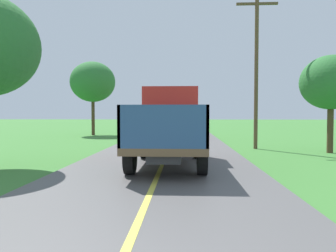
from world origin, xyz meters
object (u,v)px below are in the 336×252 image
(banana_truck_near, at_px, (169,124))
(banana_truck_far, at_px, (175,119))
(roadside_tree_near_left, at_px, (331,83))
(utility_pole_roadside, at_px, (256,67))
(roadside_tree_far_left, at_px, (93,82))

(banana_truck_near, height_order, banana_truck_far, same)
(banana_truck_far, distance_m, roadside_tree_near_left, 11.98)
(banana_truck_near, distance_m, banana_truck_far, 12.69)
(banana_truck_far, height_order, utility_pole_roadside, utility_pole_roadside)
(banana_truck_near, bearing_deg, banana_truck_far, 90.74)
(roadside_tree_far_left, bearing_deg, banana_truck_near, -64.37)
(roadside_tree_far_left, bearing_deg, utility_pole_roadside, -40.76)
(banana_truck_far, distance_m, roadside_tree_far_left, 8.21)
(banana_truck_near, height_order, roadside_tree_near_left, roadside_tree_near_left)
(banana_truck_near, relative_size, roadside_tree_near_left, 1.26)
(utility_pole_roadside, bearing_deg, roadside_tree_far_left, 139.24)
(roadside_tree_far_left, bearing_deg, banana_truck_far, -19.65)
(roadside_tree_near_left, distance_m, roadside_tree_far_left, 18.83)
(roadside_tree_near_left, bearing_deg, banana_truck_far, 130.06)
(utility_pole_roadside, xyz_separation_m, roadside_tree_far_left, (-11.65, 10.04, 0.29))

